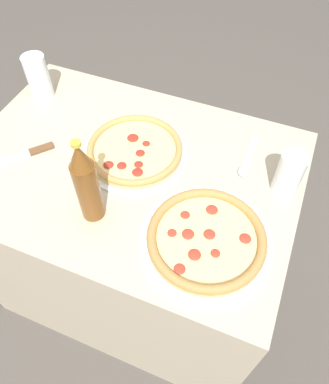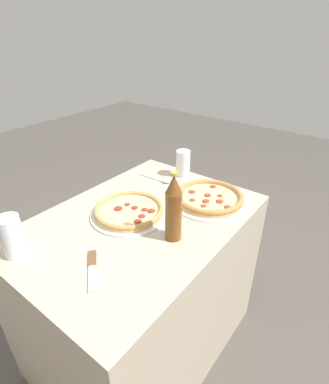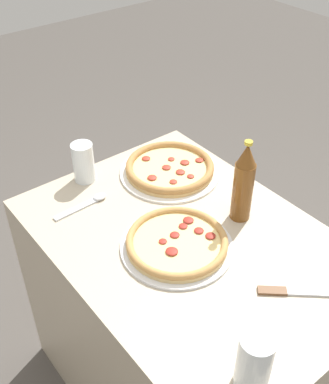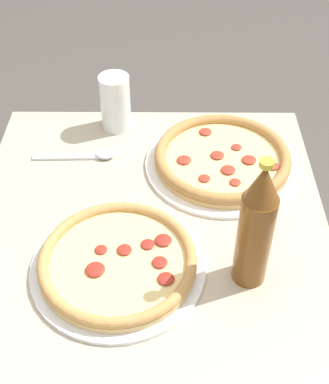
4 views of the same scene
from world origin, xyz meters
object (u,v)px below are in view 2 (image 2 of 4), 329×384
object	(u,v)px
glass_red_wine	(183,164)
knife	(92,268)
beer_bottle	(174,208)
spoon	(160,179)
glass_mango_juice	(12,238)
pizza_veggie	(130,210)
pizza_pepperoni	(209,198)

from	to	relation	value
glass_red_wine	knife	bearing A→B (deg)	12.04
beer_bottle	knife	world-z (taller)	beer_bottle
beer_bottle	spoon	distance (m)	0.47
glass_mango_juice	beer_bottle	xyz separation A→B (m)	(-0.39, 0.36, 0.06)
pizza_veggie	beer_bottle	size ratio (longest dim) A/B	1.19
spoon	knife	bearing A→B (deg)	19.17
knife	beer_bottle	bearing A→B (deg)	159.31
knife	spoon	xyz separation A→B (m)	(-0.61, -0.21, 0.00)
pizza_veggie	spoon	size ratio (longest dim) A/B	1.72
beer_bottle	spoon	size ratio (longest dim) A/B	1.44
pizza_veggie	spoon	xyz separation A→B (m)	(-0.31, -0.09, -0.01)
glass_mango_juice	knife	distance (m)	0.28
beer_bottle	pizza_veggie	bearing A→B (deg)	-93.92
pizza_pepperoni	beer_bottle	bearing A→B (deg)	4.74
pizza_pepperoni	beer_bottle	distance (m)	0.32
pizza_pepperoni	glass_red_wine	distance (m)	0.28
pizza_veggie	pizza_pepperoni	distance (m)	0.35
glass_red_wine	spoon	xyz separation A→B (m)	(0.12, -0.06, -0.06)
pizza_pepperoni	beer_bottle	xyz separation A→B (m)	(0.30, 0.02, 0.11)
glass_mango_juice	glass_red_wine	xyz separation A→B (m)	(-0.84, 0.10, -0.00)
glass_mango_juice	knife	world-z (taller)	glass_mango_juice
pizza_pepperoni	glass_mango_juice	size ratio (longest dim) A/B	2.27
glass_red_wine	spoon	distance (m)	0.14
spoon	glass_mango_juice	bearing A→B (deg)	-3.33
glass_mango_juice	beer_bottle	world-z (taller)	beer_bottle
pizza_pepperoni	knife	xyz separation A→B (m)	(0.59, -0.08, -0.02)
pizza_pepperoni	spoon	size ratio (longest dim) A/B	1.83
glass_mango_juice	spoon	xyz separation A→B (m)	(-0.72, 0.04, -0.06)
beer_bottle	glass_red_wine	bearing A→B (deg)	-149.37
spoon	pizza_pepperoni	bearing A→B (deg)	84.80
glass_mango_juice	spoon	bearing A→B (deg)	176.67
spoon	pizza_veggie	bearing A→B (deg)	16.30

